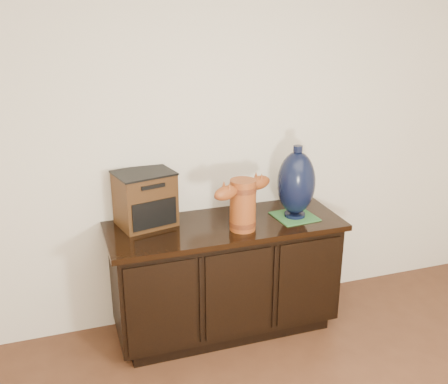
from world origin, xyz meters
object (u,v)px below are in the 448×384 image
object	(u,v)px
sideboard	(225,276)
spray_can	(240,200)
tv_radio	(145,199)
lamp_base	(296,183)
terracotta_vessel	(243,202)

from	to	relation	value
sideboard	spray_can	size ratio (longest dim) A/B	7.48
sideboard	tv_radio	size ratio (longest dim) A/B	3.76
tv_radio	lamp_base	distance (m)	0.94
terracotta_vessel	tv_radio	xyz separation A→B (m)	(-0.54, 0.26, -0.01)
lamp_base	spray_can	size ratio (longest dim) A/B	2.36
sideboard	tv_radio	bearing A→B (deg)	162.32
tv_radio	terracotta_vessel	bearing A→B (deg)	-39.01
sideboard	lamp_base	world-z (taller)	lamp_base
terracotta_vessel	tv_radio	world-z (taller)	tv_radio
terracotta_vessel	spray_can	world-z (taller)	terracotta_vessel
tv_radio	lamp_base	size ratio (longest dim) A/B	0.84
sideboard	spray_can	xyz separation A→B (m)	(0.14, 0.12, 0.46)
terracotta_vessel	tv_radio	distance (m)	0.59
tv_radio	spray_can	bearing A→B (deg)	-15.60
tv_radio	spray_can	size ratio (longest dim) A/B	1.99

